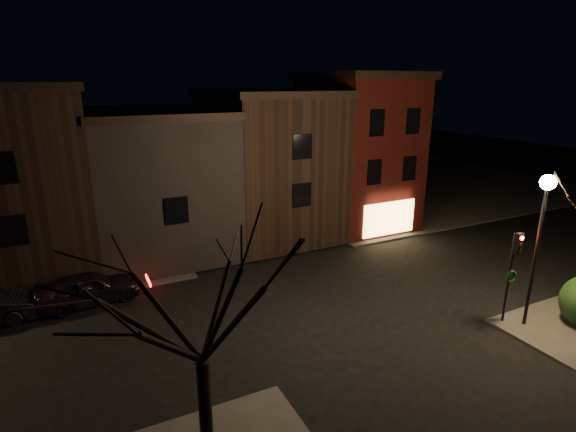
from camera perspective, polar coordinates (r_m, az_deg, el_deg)
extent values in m
plane|color=black|center=(22.16, 4.94, -10.29)|extent=(120.00, 120.00, 0.00)
cube|color=#2D2B28|center=(48.75, 12.97, 4.57)|extent=(30.00, 30.00, 0.12)
cube|color=#490F0D|center=(32.46, 8.63, 7.87)|extent=(6.00, 8.00, 10.00)
cube|color=black|center=(32.07, 9.05, 17.17)|extent=(6.50, 8.50, 0.50)
cube|color=#FFCA72|center=(30.13, 12.70, -0.28)|extent=(4.00, 0.12, 2.20)
cube|color=black|center=(30.25, -2.75, 6.43)|extent=(7.00, 10.00, 9.00)
cube|color=black|center=(29.76, -2.89, 15.37)|extent=(7.30, 10.30, 0.40)
cube|color=black|center=(28.29, -16.34, 4.00)|extent=(7.50, 10.00, 8.00)
cube|color=black|center=(27.71, -17.06, 12.49)|extent=(7.80, 10.30, 0.40)
cube|color=black|center=(27.88, -31.25, 3.61)|extent=(7.00, 10.00, 9.50)
cylinder|color=black|center=(20.99, 28.87, -4.74)|extent=(0.14, 0.14, 6.00)
sphere|color=#FFD18C|center=(20.15, 30.14, 3.73)|extent=(0.60, 0.60, 0.60)
cylinder|color=black|center=(21.19, 26.23, -7.08)|extent=(0.10, 0.10, 4.00)
cube|color=black|center=(20.54, 27.19, -3.14)|extent=(0.28, 0.22, 0.90)
cylinder|color=#FF0C07|center=(20.39, 27.57, -2.50)|extent=(0.18, 0.06, 0.18)
cylinder|color=black|center=(20.48, 27.46, -3.24)|extent=(0.18, 0.06, 0.18)
cylinder|color=black|center=(20.57, 27.35, -3.98)|extent=(0.18, 0.06, 0.18)
torus|color=#0C380F|center=(21.10, 26.46, -6.91)|extent=(0.58, 0.14, 0.58)
sphere|color=#990C0C|center=(21.01, 26.58, -6.38)|extent=(0.12, 0.12, 0.12)
cylinder|color=black|center=(13.10, -10.43, -23.33)|extent=(0.36, 0.36, 3.15)
imported|color=black|center=(23.22, -24.00, -8.36)|extent=(4.73, 2.35, 1.55)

